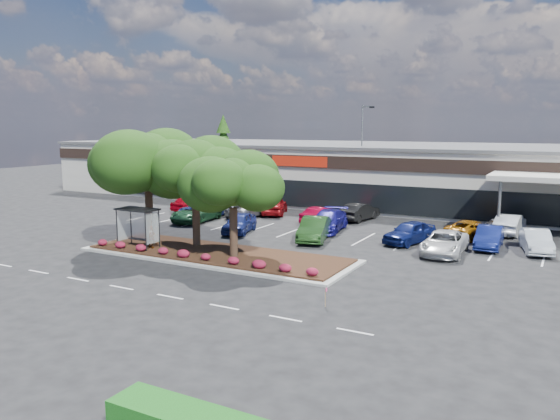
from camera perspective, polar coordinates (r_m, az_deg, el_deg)
The scene contains 30 objects.
ground at distance 31.05m, azimuth -7.82°, elevation -6.75°, with size 160.00×160.00×0.00m, color black.
retail_store at distance 60.83m, azimuth 11.40°, elevation 3.83°, with size 80.40×25.20×6.25m.
landscape_island at distance 35.30m, azimuth -6.61°, elevation -4.61°, with size 18.00×6.00×0.26m.
lane_markings at distance 39.74m, azimuth 0.93°, elevation -3.20°, with size 33.12×20.06×0.01m.
shrub_row at distance 33.56m, azimuth -8.68°, elevation -4.69°, with size 17.00×0.80×0.50m, color maroon, non-canonical shape.
bus_shelter at distance 37.48m, azimuth -14.50°, elevation -0.64°, with size 2.75×1.55×2.59m.
island_tree_west at distance 38.69m, azimuth -13.60°, elevation 2.52°, with size 7.20×7.20×7.89m, color #16340E, non-canonical shape.
island_tree_mid at distance 37.04m, azimuth -8.82°, elevation 1.95°, with size 6.60×6.60×7.32m, color #16340E, non-canonical shape.
island_tree_east at distance 33.58m, azimuth -4.91°, elevation 0.61°, with size 5.80×5.80×6.50m, color #16340E, non-canonical shape.
conifer_north_west at distance 84.87m, azimuth -5.92°, elevation 6.59°, with size 4.40×4.40×10.00m, color #16340E.
person_waiting at distance 37.06m, azimuth -13.36°, elevation -2.42°, with size 0.70×0.46×1.91m, color #594C47.
light_pole at distance 55.24m, azimuth 8.60°, elevation 4.87°, with size 1.43×0.53×10.25m.
survey_stake at distance 25.50m, azimuth 4.81°, elevation -8.79°, with size 0.08×0.14×0.92m.
car_0 at distance 49.66m, azimuth -7.98°, elevation 0.10°, with size 2.70×5.85×1.63m, color navy.
car_1 at distance 47.86m, azimuth -8.80°, elevation -0.32°, with size 2.51×5.45×1.51m, color #194325.
car_2 at distance 42.65m, azimuth -4.26°, elevation -1.34°, with size 1.83×4.55×1.55m, color navy.
car_3 at distance 43.27m, azimuth 5.04°, elevation -1.14°, with size 2.30×5.66×1.64m, color navy.
car_4 at distance 39.71m, azimuth 3.61°, elevation -1.99°, with size 1.80×5.15×1.70m, color #1E4219.
car_5 at distance 39.74m, azimuth 13.39°, elevation -2.28°, with size 1.88×4.67×1.59m, color #0E1956.
car_6 at distance 39.83m, azimuth 21.01°, elevation -2.68°, with size 1.59×4.57×1.50m, color navy.
car_7 at distance 37.06m, azimuth 16.80°, elevation -3.30°, with size 2.48×5.37×1.49m, color silver.
car_8 at distance 39.74m, azimuth 25.21°, elevation -2.97°, with size 1.58×4.54×1.49m, color silver.
car_9 at distance 54.16m, azimuth -9.42°, elevation 0.74°, with size 1.82×4.52×1.54m, color #9C0311.
car_10 at distance 49.87m, azimuth -3.34°, elevation 0.07°, with size 2.32×5.03×1.40m, color #5B5B63.
car_11 at distance 51.16m, azimuth -0.57°, elevation 0.48°, with size 2.01×4.99×1.70m, color maroon.
car_12 at distance 46.34m, azimuth 4.46°, elevation -0.57°, with size 1.56×4.47×1.47m, color maroon.
car_13 at distance 48.46m, azimuth 8.32°, elevation -0.18°, with size 1.63×4.68×1.54m, color black.
car_14 at distance 43.04m, azimuth 19.31°, elevation -1.88°, with size 2.20×4.76×1.32m, color #804705.
car_15 at distance 45.49m, azimuth 22.89°, elevation -1.36°, with size 1.68×4.81×1.58m, color silver.
car_16 at distance 44.96m, azimuth 21.83°, elevation -1.58°, with size 1.56×3.87×1.32m, color #989BA4.
Camera 1 is at (17.79, -24.06, 8.32)m, focal length 35.00 mm.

